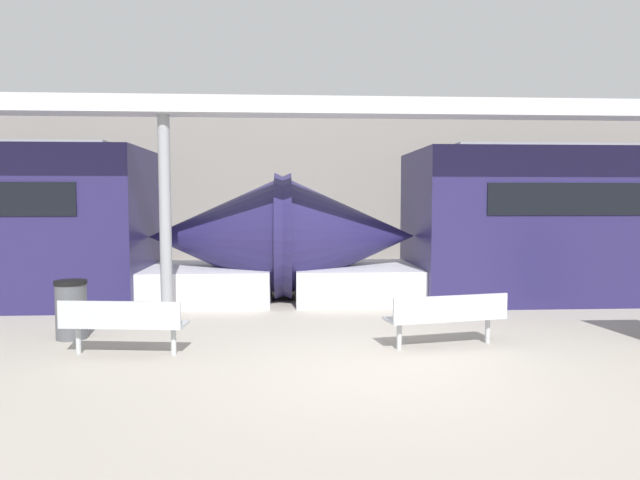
# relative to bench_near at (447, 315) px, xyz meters

# --- Properties ---
(ground_plane) EXTENTS (60.00, 60.00, 0.00)m
(ground_plane) POSITION_rel_bench_near_xyz_m (-1.26, -1.01, -0.46)
(ground_plane) COLOR #A8A093
(station_wall) EXTENTS (56.00, 0.20, 5.00)m
(station_wall) POSITION_rel_bench_near_xyz_m (-1.26, 9.57, 2.04)
(station_wall) COLOR gray
(station_wall) RESTS_ON ground_plane
(bench_near) EXTENTS (1.78, 0.77, 0.76)m
(bench_near) POSITION_rel_bench_near_xyz_m (0.00, 0.00, 0.00)
(bench_near) COLOR #ADB2B7
(bench_near) RESTS_ON ground_plane
(bench_far) EXTENTS (1.68, 0.63, 0.76)m
(bench_far) POSITION_rel_bench_near_xyz_m (-4.43, -0.18, -0.00)
(bench_far) COLOR #ADB2B7
(bench_far) RESTS_ON ground_plane
(trash_bin) EXTENTS (0.47, 0.47, 0.88)m
(trash_bin) POSITION_rel_bench_near_xyz_m (-5.47, 0.83, -0.02)
(trash_bin) COLOR #4C4F54
(trash_bin) RESTS_ON ground_plane
(support_column_near) EXTENTS (0.20, 0.20, 3.48)m
(support_column_near) POSITION_rel_bench_near_xyz_m (-4.26, 1.82, 1.28)
(support_column_near) COLOR gray
(support_column_near) RESTS_ON ground_plane
(canopy_beam) EXTENTS (28.00, 0.60, 0.28)m
(canopy_beam) POSITION_rel_bench_near_xyz_m (-4.26, 1.82, 3.16)
(canopy_beam) COLOR #B7B7BC
(canopy_beam) RESTS_ON support_column_near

